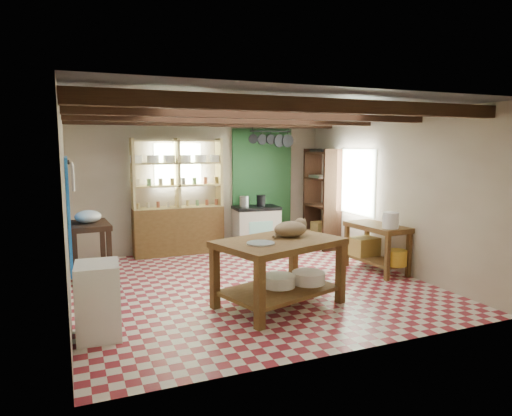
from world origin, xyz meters
name	(u,v)px	position (x,y,z in m)	size (l,w,h in m)	color
floor	(250,284)	(0.00, 0.00, -0.01)	(5.00, 5.00, 0.02)	maroon
ceiling	(250,108)	(0.00, 0.00, 2.60)	(5.00, 5.00, 0.02)	#4A4A4F
wall_back	(203,185)	(0.00, 2.50, 1.30)	(5.00, 0.04, 2.60)	#BDB098
wall_front	(346,225)	(0.00, -2.50, 1.30)	(5.00, 0.04, 2.60)	#BDB098
wall_left	(66,207)	(-2.50, 0.00, 1.30)	(0.04, 5.00, 2.60)	#BDB098
wall_right	(389,192)	(2.50, 0.00, 1.30)	(0.04, 5.00, 2.60)	#BDB098
ceiling_beams	(250,116)	(0.00, 0.00, 2.48)	(5.00, 3.80, 0.15)	#371F13
blue_wall_patch	(69,213)	(-2.47, 0.90, 1.10)	(0.04, 1.40, 1.60)	blue
green_wall_patch	(262,185)	(1.25, 2.47, 1.25)	(1.30, 0.04, 2.30)	#215227
window_back	(178,165)	(-0.50, 2.48, 1.70)	(0.90, 0.02, 0.80)	beige
window_right	(354,181)	(2.48, 1.00, 1.40)	(0.02, 1.30, 1.20)	beige
utensil_rail	(69,174)	(-2.44, -1.20, 1.78)	(0.06, 0.90, 0.28)	black
pot_rack	(271,140)	(1.25, 2.05, 2.18)	(0.86, 0.12, 0.36)	black
shelving_unit	(178,197)	(-0.55, 2.31, 1.10)	(1.70, 0.34, 2.20)	tan
tall_rack	(322,199)	(2.28, 1.80, 1.00)	(0.40, 0.86, 2.00)	#371F13
work_table	(279,273)	(0.00, -1.00, 0.43)	(1.54, 1.02, 0.87)	brown
stove	(256,228)	(0.99, 2.15, 0.43)	(0.88, 0.59, 0.86)	beige
prep_table	(90,251)	(-2.20, 1.24, 0.44)	(0.60, 0.87, 0.88)	#371F13
white_cabinet	(98,300)	(-2.22, -1.14, 0.41)	(0.45, 0.54, 0.82)	white
right_counter	(376,248)	(2.18, -0.14, 0.39)	(0.55, 1.09, 0.78)	brown
cat	(290,229)	(0.22, -0.88, 0.97)	(0.45, 0.34, 0.20)	#987C58
steel_tray	(261,243)	(-0.32, -1.15, 0.88)	(0.35, 0.35, 0.02)	#B3B3BB
basin_large	(279,281)	(0.03, -0.94, 0.31)	(0.43, 0.43, 0.15)	white
basin_small	(308,278)	(0.46, -0.96, 0.31)	(0.44, 0.44, 0.16)	white
kettle_left	(244,202)	(0.74, 2.17, 0.97)	(0.19, 0.19, 0.21)	#B3B3BB
kettle_right	(261,201)	(1.09, 2.14, 0.97)	(0.18, 0.18, 0.22)	black
enamel_bowl	(88,217)	(-2.20, 1.24, 0.98)	(0.40, 0.40, 0.20)	white
white_bucket	(391,220)	(2.16, -0.49, 0.91)	(0.25, 0.25, 0.25)	white
wicker_basket	(364,246)	(2.16, 0.16, 0.36)	(0.44, 0.35, 0.31)	#AB8A45
yellow_tub	(396,258)	(2.22, -0.59, 0.33)	(0.33, 0.33, 0.24)	gold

